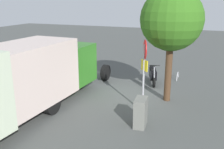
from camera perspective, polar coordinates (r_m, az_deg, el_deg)
name	(u,v)px	position (r m, az deg, el deg)	size (l,w,h in m)	color
ground_plane	(131,94)	(12.89, 4.25, -4.24)	(60.00, 60.00, 0.00)	#474A48
box_truck_near	(40,70)	(11.43, -15.50, 0.89)	(8.23, 2.54, 2.85)	black
motorcycle	(153,74)	(14.44, 8.93, 0.04)	(1.74, 0.80, 1.20)	black
stop_sign	(144,65)	(10.38, 7.08, 2.11)	(0.71, 0.33, 2.98)	#9E9EA3
street_tree	(172,20)	(11.53, 12.94, 11.55)	(2.69, 2.69, 5.01)	#47301E
utility_cabinet	(141,112)	(9.60, 6.30, -8.26)	(0.77, 0.41, 1.06)	slate
bike_rack_hoop	(177,79)	(15.68, 14.16, -0.94)	(0.85, 0.85, 0.05)	#B7B7BC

